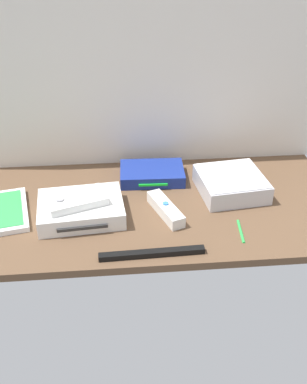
# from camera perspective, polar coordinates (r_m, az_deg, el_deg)

# --- Properties ---
(ground_plane) EXTENTS (1.00, 0.48, 0.02)m
(ground_plane) POSITION_cam_1_polar(r_m,az_deg,el_deg) (1.22, 0.00, -1.98)
(ground_plane) COLOR brown
(ground_plane) RESTS_ON ground
(back_wall) EXTENTS (1.10, 0.01, 0.64)m
(back_wall) POSITION_cam_1_polar(r_m,az_deg,el_deg) (1.30, -1.01, 16.37)
(back_wall) COLOR silver
(back_wall) RESTS_ON ground
(game_console) EXTENTS (0.22, 0.18, 0.04)m
(game_console) POSITION_cam_1_polar(r_m,az_deg,el_deg) (1.18, -8.94, -2.08)
(game_console) COLOR white
(game_console) RESTS_ON ground_plane
(mini_computer) EXTENTS (0.19, 0.19, 0.05)m
(mini_computer) POSITION_cam_1_polar(r_m,az_deg,el_deg) (1.27, 9.56, 1.03)
(mini_computer) COLOR silver
(mini_computer) RESTS_ON ground_plane
(game_case) EXTENTS (0.17, 0.21, 0.02)m
(game_case) POSITION_cam_1_polar(r_m,az_deg,el_deg) (1.24, -18.43, -2.38)
(game_case) COLOR white
(game_case) RESTS_ON ground_plane
(network_router) EXTENTS (0.18, 0.13, 0.03)m
(network_router) POSITION_cam_1_polar(r_m,az_deg,el_deg) (1.32, -0.19, 2.28)
(network_router) COLOR navy
(network_router) RESTS_ON ground_plane
(remote_wand) EXTENTS (0.08, 0.15, 0.03)m
(remote_wand) POSITION_cam_1_polar(r_m,az_deg,el_deg) (1.17, 1.49, -2.11)
(remote_wand) COLOR white
(remote_wand) RESTS_ON ground_plane
(remote_classic_pad) EXTENTS (0.16, 0.12, 0.02)m
(remote_classic_pad) POSITION_cam_1_polar(r_m,az_deg,el_deg) (1.15, -9.51, -0.97)
(remote_classic_pad) COLOR white
(remote_classic_pad) RESTS_ON game_console
(sensor_bar) EXTENTS (0.24, 0.03, 0.01)m
(sensor_bar) POSITION_cam_1_polar(r_m,az_deg,el_deg) (1.05, -0.19, -7.58)
(sensor_bar) COLOR black
(sensor_bar) RESTS_ON ground_plane
(stylus_pen) EXTENTS (0.01, 0.09, 0.01)m
(stylus_pen) POSITION_cam_1_polar(r_m,az_deg,el_deg) (1.14, 10.73, -4.68)
(stylus_pen) COLOR green
(stylus_pen) RESTS_ON ground_plane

